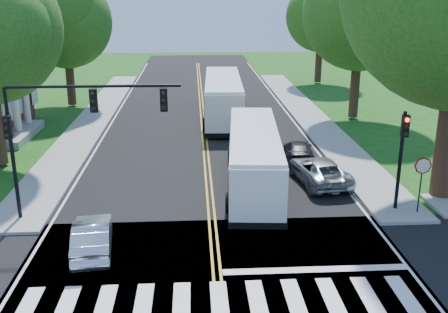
{
  "coord_description": "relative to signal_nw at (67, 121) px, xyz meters",
  "views": [
    {
      "loc": [
        -0.72,
        -14.57,
        9.41
      ],
      "look_at": [
        0.6,
        7.45,
        2.4
      ],
      "focal_mm": 42.0,
      "sensor_mm": 36.0,
      "label": 1
    }
  ],
  "objects": [
    {
      "name": "ground",
      "position": [
        5.86,
        -6.43,
        -4.38
      ],
      "size": [
        140.0,
        140.0,
        0.0
      ],
      "primitive_type": "plane",
      "color": "#154C13",
      "rests_on": "ground"
    },
    {
      "name": "road",
      "position": [
        5.86,
        11.57,
        -4.37
      ],
      "size": [
        14.0,
        96.0,
        0.01
      ],
      "primitive_type": "cube",
      "color": "black",
      "rests_on": "ground"
    },
    {
      "name": "cross_road",
      "position": [
        5.86,
        -6.43,
        -4.37
      ],
      "size": [
        60.0,
        12.0,
        0.01
      ],
      "primitive_type": "cube",
      "color": "black",
      "rests_on": "ground"
    },
    {
      "name": "center_line",
      "position": [
        5.86,
        15.57,
        -4.36
      ],
      "size": [
        0.36,
        70.0,
        0.01
      ],
      "primitive_type": "cube",
      "color": "gold",
      "rests_on": "road"
    },
    {
      "name": "edge_line_w",
      "position": [
        -0.94,
        15.57,
        -4.36
      ],
      "size": [
        0.12,
        70.0,
        0.01
      ],
      "primitive_type": "cube",
      "color": "silver",
      "rests_on": "road"
    },
    {
      "name": "edge_line_e",
      "position": [
        12.66,
        15.57,
        -4.36
      ],
      "size": [
        0.12,
        70.0,
        0.01
      ],
      "primitive_type": "cube",
      "color": "silver",
      "rests_on": "road"
    },
    {
      "name": "crosswalk",
      "position": [
        5.86,
        -6.93,
        -4.36
      ],
      "size": [
        12.6,
        3.0,
        0.01
      ],
      "primitive_type": "cube",
      "color": "silver",
      "rests_on": "road"
    },
    {
      "name": "stop_bar",
      "position": [
        9.36,
        -4.83,
        -4.36
      ],
      "size": [
        6.6,
        0.4,
        0.01
      ],
      "primitive_type": "cube",
      "color": "silver",
      "rests_on": "road"
    },
    {
      "name": "sidewalk_nw",
      "position": [
        -2.44,
        18.57,
        -4.3
      ],
      "size": [
        2.6,
        40.0,
        0.15
      ],
      "primitive_type": "cube",
      "color": "gray",
      "rests_on": "ground"
    },
    {
      "name": "sidewalk_ne",
      "position": [
        14.16,
        18.57,
        -4.3
      ],
      "size": [
        2.6,
        40.0,
        0.15
      ],
      "primitive_type": "cube",
      "color": "gray",
      "rests_on": "ground"
    },
    {
      "name": "tree_west_far",
      "position": [
        -5.14,
        23.57,
        2.62
      ],
      "size": [
        7.6,
        7.6,
        10.67
      ],
      "color": "#392616",
      "rests_on": "ground"
    },
    {
      "name": "tree_east_mid",
      "position": [
        17.36,
        17.57,
        3.48
      ],
      "size": [
        8.4,
        8.4,
        11.93
      ],
      "color": "#392616",
      "rests_on": "ground"
    },
    {
      "name": "tree_east_far",
      "position": [
        18.36,
        33.57,
        2.48
      ],
      "size": [
        7.2,
        7.2,
        10.34
      ],
      "color": "#392616",
      "rests_on": "ground"
    },
    {
      "name": "signal_nw",
      "position": [
        0.0,
        0.0,
        0.0
      ],
      "size": [
        7.15,
        0.46,
        5.66
      ],
      "color": "black",
      "rests_on": "ground"
    },
    {
      "name": "signal_ne",
      "position": [
        14.06,
        0.01,
        -1.41
      ],
      "size": [
        0.3,
        0.46,
        4.4
      ],
      "color": "black",
      "rests_on": "ground"
    },
    {
      "name": "stop_sign",
      "position": [
        14.86,
        -0.45,
        -2.35
      ],
      "size": [
        0.76,
        0.08,
        2.53
      ],
      "color": "black",
      "rests_on": "ground"
    },
    {
      "name": "bus_lead",
      "position": [
        8.11,
        3.67,
        -2.86
      ],
      "size": [
        3.33,
        11.18,
        2.85
      ],
      "rotation": [
        0.0,
        0.0,
        3.06
      ],
      "color": "white",
      "rests_on": "road"
    },
    {
      "name": "bus_follow",
      "position": [
        7.41,
        18.03,
        -2.69
      ],
      "size": [
        3.34,
        12.35,
        3.17
      ],
      "rotation": [
        0.0,
        0.0,
        3.1
      ],
      "color": "white",
      "rests_on": "road"
    },
    {
      "name": "hatchback",
      "position": [
        1.28,
        -3.02,
        -3.73
      ],
      "size": [
        1.82,
        4.0,
        1.27
      ],
      "primitive_type": "imported",
      "rotation": [
        0.0,
        0.0,
        3.27
      ],
      "color": "silver",
      "rests_on": "road"
    },
    {
      "name": "suv",
      "position": [
        11.49,
        3.83,
        -3.71
      ],
      "size": [
        2.73,
        4.95,
        1.31
      ],
      "primitive_type": "imported",
      "rotation": [
        0.0,
        0.0,
        3.26
      ],
      "color": "#ADB0B4",
      "rests_on": "road"
    },
    {
      "name": "dark_sedan",
      "position": [
        11.18,
        7.63,
        -3.8
      ],
      "size": [
        2.02,
        4.07,
        1.14
      ],
      "primitive_type": "imported",
      "rotation": [
        0.0,
        0.0,
        3.03
      ],
      "color": "black",
      "rests_on": "road"
    }
  ]
}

